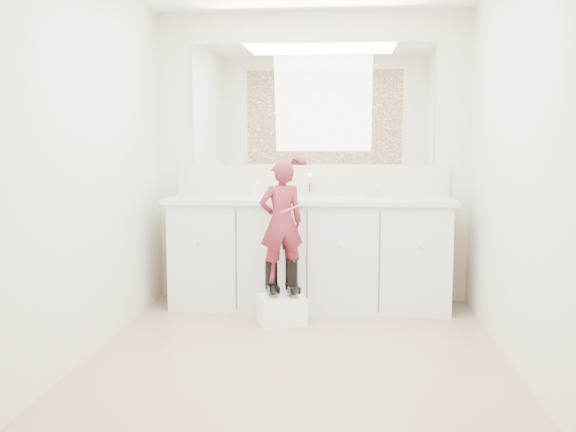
# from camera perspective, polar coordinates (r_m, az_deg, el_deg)

# --- Properties ---
(floor) EXTENTS (3.00, 3.00, 0.00)m
(floor) POSITION_cam_1_polar(r_m,az_deg,el_deg) (4.12, 0.85, -12.30)
(floor) COLOR #886D59
(floor) RESTS_ON ground
(wall_back) EXTENTS (2.60, 0.00, 2.60)m
(wall_back) POSITION_cam_1_polar(r_m,az_deg,el_deg) (5.39, 2.09, 5.17)
(wall_back) COLOR beige
(wall_back) RESTS_ON floor
(wall_front) EXTENTS (2.60, 0.00, 2.60)m
(wall_front) POSITION_cam_1_polar(r_m,az_deg,el_deg) (2.41, -1.83, 3.43)
(wall_front) COLOR beige
(wall_front) RESTS_ON floor
(wall_left) EXTENTS (0.00, 3.00, 3.00)m
(wall_left) POSITION_cam_1_polar(r_m,az_deg,el_deg) (4.20, -17.15, 4.49)
(wall_left) COLOR beige
(wall_left) RESTS_ON floor
(wall_right) EXTENTS (0.00, 3.00, 3.00)m
(wall_right) POSITION_cam_1_polar(r_m,az_deg,el_deg) (4.01, 19.78, 4.31)
(wall_right) COLOR beige
(wall_right) RESTS_ON floor
(vanity_cabinet) EXTENTS (2.20, 0.55, 0.85)m
(vanity_cabinet) POSITION_cam_1_polar(r_m,az_deg,el_deg) (5.20, 1.89, -3.48)
(vanity_cabinet) COLOR silver
(vanity_cabinet) RESTS_ON floor
(countertop) EXTENTS (2.28, 0.58, 0.04)m
(countertop) POSITION_cam_1_polar(r_m,az_deg,el_deg) (5.12, 1.90, 1.40)
(countertop) COLOR beige
(countertop) RESTS_ON vanity_cabinet
(backsplash) EXTENTS (2.28, 0.03, 0.25)m
(backsplash) POSITION_cam_1_polar(r_m,az_deg,el_deg) (5.39, 2.07, 3.20)
(backsplash) COLOR beige
(backsplash) RESTS_ON countertop
(mirror) EXTENTS (2.00, 0.02, 1.00)m
(mirror) POSITION_cam_1_polar(r_m,az_deg,el_deg) (5.39, 2.10, 9.85)
(mirror) COLOR white
(mirror) RESTS_ON wall_back
(dot_panel) EXTENTS (2.00, 0.01, 1.20)m
(dot_panel) POSITION_cam_1_polar(r_m,az_deg,el_deg) (2.43, -1.84, 14.09)
(dot_panel) COLOR #472819
(dot_panel) RESTS_ON wall_front
(faucet) EXTENTS (0.08, 0.08, 0.10)m
(faucet) POSITION_cam_1_polar(r_m,az_deg,el_deg) (5.28, 2.01, 2.32)
(faucet) COLOR silver
(faucet) RESTS_ON countertop
(cup) EXTENTS (0.10, 0.10, 0.09)m
(cup) POSITION_cam_1_polar(r_m,az_deg,el_deg) (5.18, 7.77, 2.10)
(cup) COLOR beige
(cup) RESTS_ON countertop
(soap_bottle) EXTENTS (0.09, 0.09, 0.17)m
(soap_bottle) POSITION_cam_1_polar(r_m,az_deg,el_deg) (5.10, -2.85, 2.55)
(soap_bottle) COLOR white
(soap_bottle) RESTS_ON countertop
(step_stool) EXTENTS (0.40, 0.37, 0.21)m
(step_stool) POSITION_cam_1_polar(r_m,az_deg,el_deg) (4.78, -0.61, -8.32)
(step_stool) COLOR white
(step_stool) RESTS_ON floor
(boot_left) EXTENTS (0.16, 0.20, 0.27)m
(boot_left) POSITION_cam_1_polar(r_m,az_deg,el_deg) (4.75, -1.50, -5.44)
(boot_left) COLOR black
(boot_left) RESTS_ON step_stool
(boot_right) EXTENTS (0.16, 0.20, 0.27)m
(boot_right) POSITION_cam_1_polar(r_m,az_deg,el_deg) (4.73, 0.32, -5.47)
(boot_right) COLOR black
(boot_right) RESTS_ON step_stool
(toddler) EXTENTS (0.38, 0.31, 0.89)m
(toddler) POSITION_cam_1_polar(r_m,az_deg,el_deg) (4.67, -0.60, -0.53)
(toddler) COLOR #9F313D
(toddler) RESTS_ON step_stool
(toothbrush) EXTENTS (0.13, 0.06, 0.06)m
(toothbrush) POSITION_cam_1_polar(r_m,az_deg,el_deg) (4.57, 0.17, 0.63)
(toothbrush) COLOR #E55991
(toothbrush) RESTS_ON toddler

